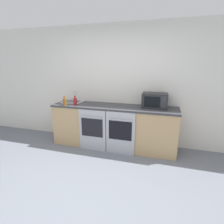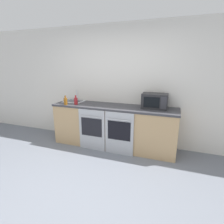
% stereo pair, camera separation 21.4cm
% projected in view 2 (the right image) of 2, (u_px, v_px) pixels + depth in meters
% --- Properties ---
extents(ground_plane, '(16.00, 16.00, 0.00)m').
position_uv_depth(ground_plane, '(74.00, 195.00, 2.43)').
color(ground_plane, slate).
extents(wall_back, '(10.00, 0.06, 2.60)m').
position_uv_depth(wall_back, '(118.00, 86.00, 3.89)').
color(wall_back, silver).
rests_on(wall_back, ground_plane).
extents(counter_back, '(2.66, 0.64, 0.92)m').
position_uv_depth(counter_back, '(113.00, 126.00, 3.81)').
color(counter_back, tan).
rests_on(counter_back, ground_plane).
extents(oven_left, '(0.58, 0.06, 0.87)m').
position_uv_depth(oven_left, '(92.00, 130.00, 3.64)').
color(oven_left, '#A8AAAF').
rests_on(oven_left, ground_plane).
extents(oven_right, '(0.58, 0.06, 0.87)m').
position_uv_depth(oven_right, '(119.00, 134.00, 3.44)').
color(oven_right, '#A8AAAF').
rests_on(oven_right, ground_plane).
extents(microwave, '(0.50, 0.33, 0.30)m').
position_uv_depth(microwave, '(155.00, 101.00, 3.46)').
color(microwave, '#232326').
rests_on(microwave, counter_back).
extents(bottle_red, '(0.08, 0.08, 0.20)m').
position_uv_depth(bottle_red, '(76.00, 101.00, 3.80)').
color(bottle_red, maroon).
rests_on(bottle_red, counter_back).
extents(bottle_amber, '(0.08, 0.08, 0.20)m').
position_uv_depth(bottle_amber, '(66.00, 101.00, 3.78)').
color(bottle_amber, '#8C5114').
rests_on(bottle_amber, counter_back).
extents(sink, '(0.44, 0.37, 0.26)m').
position_uv_depth(sink, '(74.00, 101.00, 4.11)').
color(sink, silver).
rests_on(sink, counter_back).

